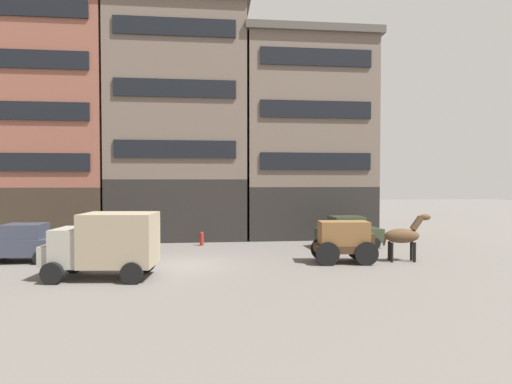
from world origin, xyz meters
The scene contains 11 objects.
ground_plane centered at (0.00, 0.00, 0.00)m, with size 120.00×120.00×0.00m, color #605B56.
building_far_left centered at (-8.91, 9.53, 8.17)m, with size 7.18×6.29×16.25m.
building_center_left centered at (-0.97, 9.54, 7.92)m, with size 9.41×6.29×15.77m.
building_center_right centered at (7.94, 9.54, 7.03)m, with size 9.11×6.29×13.98m.
cargo_wagon centered at (7.56, -0.32, 1.15)m, with size 3.00×1.70×1.98m.
draft_horse centered at (10.51, -0.32, 1.27)m, with size 2.35×0.72×2.30m.
delivery_truck_near centered at (-2.95, -2.28, 1.42)m, with size 4.49×2.47×2.62m.
sedan_dark centered at (-7.81, 1.54, 0.91)m, with size 3.70×1.86×1.83m.
sedan_light centered at (9.19, 3.89, 0.91)m, with size 3.81×2.08×1.83m.
pedestrian_officer centered at (-5.58, 3.11, 0.98)m, with size 0.42×0.42×1.79m.
fire_hydrant_curbside centered at (0.64, 5.52, 0.43)m, with size 0.24×0.24×0.83m.
Camera 1 is at (1.38, -18.86, 3.92)m, focal length 28.30 mm.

